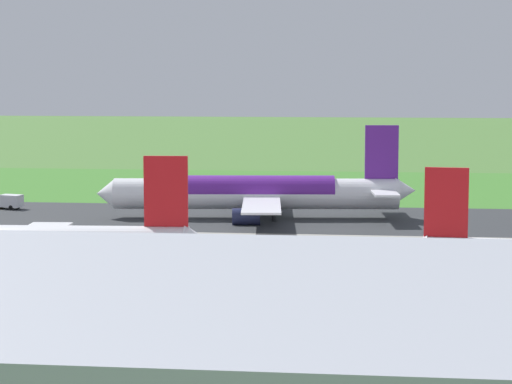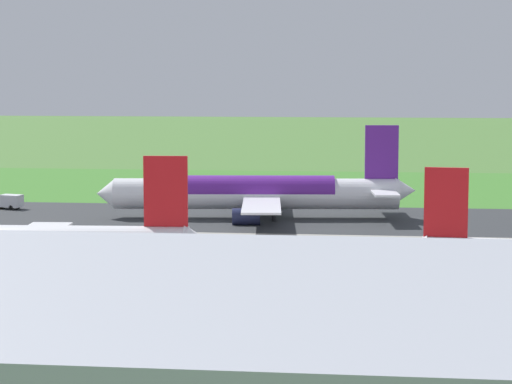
{
  "view_description": "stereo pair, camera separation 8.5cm",
  "coord_description": "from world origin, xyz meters",
  "views": [
    {
      "loc": [
        -32.65,
        170.43,
        24.51
      ],
      "look_at": [
        -13.4,
        0.0,
        4.5
      ],
      "focal_mm": 71.79,
      "sensor_mm": 36.0,
      "label": 1
    },
    {
      "loc": [
        -32.74,
        170.42,
        24.51
      ],
      "look_at": [
        -13.4,
        0.0,
        4.5
      ],
      "focal_mm": 71.79,
      "sensor_mm": 36.0,
      "label": 2
    }
  ],
  "objects": [
    {
      "name": "airliner_parked_mid",
      "position": [
        10.87,
        53.32,
        4.03
      ],
      "size": [
        50.59,
        41.39,
        14.76
      ],
      "color": "white",
      "rests_on": "ground"
    },
    {
      "name": "airliner_main",
      "position": [
        -13.78,
        -0.04,
        4.35
      ],
      "size": [
        54.15,
        44.38,
        15.88
      ],
      "color": "white",
      "rests_on": "ground"
    },
    {
      "name": "service_truck_baggage",
      "position": [
        32.48,
        -6.64,
        1.4
      ],
      "size": [
        6.19,
        3.69,
        2.65
      ],
      "color": "gold",
      "rests_on": "ground"
    },
    {
      "name": "apron_concrete",
      "position": [
        0.0,
        57.99,
        0.03
      ],
      "size": [
        440.0,
        110.0,
        0.05
      ],
      "primitive_type": "cube",
      "color": "gray",
      "rests_on": "ground"
    },
    {
      "name": "grass_verge_foreground",
      "position": [
        0.0,
        -44.13,
        0.02
      ],
      "size": [
        600.0,
        80.0,
        0.04
      ],
      "primitive_type": "cube",
      "color": "#3C782B",
      "rests_on": "ground"
    },
    {
      "name": "traffic_cone_orange",
      "position": [
        21.27,
        -41.21,
        0.28
      ],
      "size": [
        0.4,
        0.4,
        0.55
      ],
      "primitive_type": "cone",
      "color": "orange",
      "rests_on": "ground"
    },
    {
      "name": "no_stopping_sign",
      "position": [
        14.49,
        -45.08,
        1.63
      ],
      "size": [
        0.6,
        0.1,
        2.76
      ],
      "color": "slate",
      "rests_on": "ground"
    },
    {
      "name": "runway_asphalt",
      "position": [
        0.0,
        0.0,
        0.03
      ],
      "size": [
        600.0,
        32.98,
        0.06
      ],
      "primitive_type": "cube",
      "color": "#2D3033",
      "rests_on": "ground"
    },
    {
      "name": "ground_plane",
      "position": [
        0.0,
        0.0,
        0.0
      ],
      "size": [
        800.0,
        800.0,
        0.0
      ],
      "primitive_type": "plane",
      "color": "#477233"
    }
  ]
}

